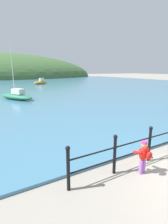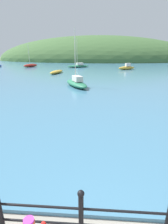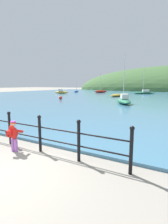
{
  "view_description": "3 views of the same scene",
  "coord_description": "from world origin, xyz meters",
  "px_view_note": "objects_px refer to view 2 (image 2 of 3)",
  "views": [
    {
      "loc": [
        -4.75,
        -2.02,
        2.98
      ],
      "look_at": [
        -0.89,
        4.62,
        1.1
      ],
      "focal_mm": 28.0,
      "sensor_mm": 36.0,
      "label": 1
    },
    {
      "loc": [
        0.0,
        -0.76,
        3.37
      ],
      "look_at": [
        -0.49,
        6.08,
        0.97
      ],
      "focal_mm": 28.0,
      "sensor_mm": 36.0,
      "label": 2
    },
    {
      "loc": [
        3.72,
        -2.51,
        2.16
      ],
      "look_at": [
        -0.74,
        5.29,
        0.74
      ],
      "focal_mm": 28.0,
      "sensor_mm": 36.0,
      "label": 3
    }
  ],
  "objects_px": {
    "boat_white_sailboat": "(56,72)",
    "boat_red_dinghy": "(31,65)",
    "boat_blue_hull": "(78,66)",
    "boat_green_fishing": "(76,83)",
    "boat_nearest_quay": "(127,68)"
  },
  "relations": [
    {
      "from": "boat_red_dinghy",
      "to": "boat_blue_hull",
      "type": "bearing_deg",
      "value": -1.36
    },
    {
      "from": "boat_green_fishing",
      "to": "boat_blue_hull",
      "type": "relative_size",
      "value": 0.92
    },
    {
      "from": "boat_white_sailboat",
      "to": "boat_blue_hull",
      "type": "bearing_deg",
      "value": 77.85
    },
    {
      "from": "boat_white_sailboat",
      "to": "boat_red_dinghy",
      "type": "distance_m",
      "value": 13.71
    },
    {
      "from": "boat_white_sailboat",
      "to": "boat_green_fishing",
      "type": "xyz_separation_m",
      "value": [
        4.28,
        -10.36,
        0.12
      ]
    },
    {
      "from": "boat_white_sailboat",
      "to": "boat_nearest_quay",
      "type": "xyz_separation_m",
      "value": [
        11.75,
        6.57,
        0.15
      ]
    },
    {
      "from": "boat_nearest_quay",
      "to": "boat_red_dinghy",
      "type": "bearing_deg",
      "value": 167.41
    },
    {
      "from": "boat_white_sailboat",
      "to": "boat_blue_hull",
      "type": "height_order",
      "value": "boat_blue_hull"
    },
    {
      "from": "boat_blue_hull",
      "to": "boat_nearest_quay",
      "type": "relative_size",
      "value": 1.67
    },
    {
      "from": "boat_blue_hull",
      "to": "boat_red_dinghy",
      "type": "bearing_deg",
      "value": 178.64
    },
    {
      "from": "boat_white_sailboat",
      "to": "boat_nearest_quay",
      "type": "distance_m",
      "value": 13.46
    },
    {
      "from": "boat_white_sailboat",
      "to": "boat_red_dinghy",
      "type": "xyz_separation_m",
      "value": [
        -8.16,
        11.02,
        0.11
      ]
    },
    {
      "from": "boat_white_sailboat",
      "to": "boat_nearest_quay",
      "type": "bearing_deg",
      "value": 29.21
    },
    {
      "from": "boat_white_sailboat",
      "to": "boat_red_dinghy",
      "type": "bearing_deg",
      "value": 126.53
    },
    {
      "from": "boat_blue_hull",
      "to": "boat_green_fishing",
      "type": "bearing_deg",
      "value": -84.71
    }
  ]
}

